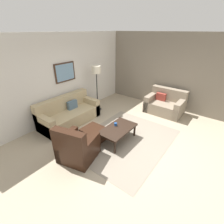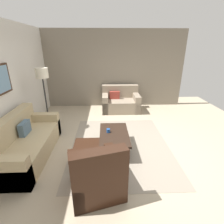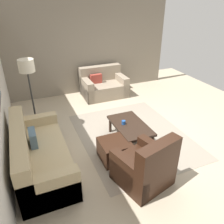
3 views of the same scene
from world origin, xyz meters
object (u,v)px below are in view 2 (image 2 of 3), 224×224
at_px(couch_main, 23,144).
at_px(coffee_table, 114,136).
at_px(cup, 108,131).
at_px(lamp_standing, 43,80).
at_px(couch_loveseat, 120,102).
at_px(armchair_leather, 97,178).
at_px(ottoman, 88,153).

height_order(couch_main, coffee_table, couch_main).
distance_m(couch_main, coffee_table, 1.96).
bearing_deg(cup, lamp_standing, 57.04).
height_order(coffee_table, cup, cup).
xyz_separation_m(couch_loveseat, cup, (-2.52, 0.49, 0.15)).
bearing_deg(armchair_leather, coffee_table, -15.17).
bearing_deg(couch_loveseat, coffee_table, 172.09).
relative_size(ottoman, coffee_table, 0.51).
relative_size(couch_loveseat, coffee_table, 1.20).
height_order(couch_loveseat, lamp_standing, lamp_standing).
bearing_deg(cup, armchair_leather, 171.05).
bearing_deg(coffee_table, couch_loveseat, -7.91).
bearing_deg(armchair_leather, couch_loveseat, -10.28).
bearing_deg(armchair_leather, lamp_standing, 31.87).
relative_size(cup, lamp_standing, 0.05).
height_order(armchair_leather, coffee_table, armchair_leather).
height_order(couch_loveseat, cup, couch_loveseat).
distance_m(couch_loveseat, armchair_leather, 3.88).
bearing_deg(lamp_standing, armchair_leather, -148.13).
distance_m(couch_main, cup, 1.85).
height_order(armchair_leather, ottoman, armchair_leather).
bearing_deg(couch_loveseat, couch_main, 140.05).
relative_size(ottoman, lamp_standing, 0.33).
bearing_deg(coffee_table, couch_main, 95.05).
distance_m(armchair_leather, lamp_standing, 3.02).
distance_m(couch_main, ottoman, 1.44).
bearing_deg(couch_main, cup, -82.56).
xyz_separation_m(armchair_leather, coffee_table, (1.23, -0.33, 0.05)).
xyz_separation_m(cup, lamp_standing, (1.10, 1.69, 0.96)).
xyz_separation_m(couch_main, armchair_leather, (-1.06, -1.62, 0.01)).
height_order(ottoman, coffee_table, coffee_table).
bearing_deg(couch_main, ottoman, -100.29).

